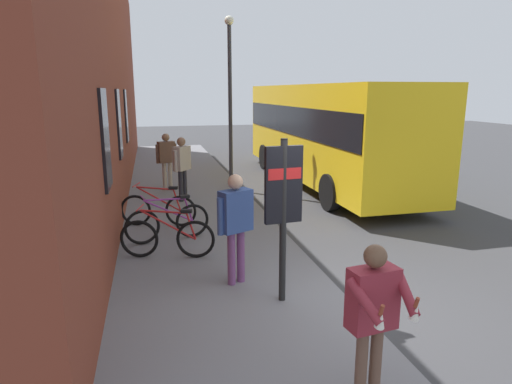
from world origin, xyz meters
TOP-DOWN VIEW (x-y plane):
  - ground at (6.00, -1.00)m, footprint 60.00×60.00m
  - sidewalk_pavement at (8.00, 1.75)m, footprint 24.00×3.50m
  - station_facade at (8.99, 3.80)m, footprint 22.00×0.65m
  - bicycle_nearest_sign at (2.51, 2.56)m, footprint 0.61×1.73m
  - bicycle_by_door at (3.49, 2.51)m, footprint 0.56×1.74m
  - bicycle_beside_lamp at (4.58, 2.68)m, footprint 0.66×1.71m
  - transit_info_sign at (0.38, 0.99)m, footprint 0.14×0.56m
  - city_bus at (8.69, -3.00)m, footprint 10.52×2.72m
  - pedestrian_by_facade at (1.13, 1.54)m, footprint 0.45×0.62m
  - pedestrian_near_bus at (8.42, 2.32)m, footprint 0.39×0.64m
  - pedestrian_crossing_street at (6.86, 1.96)m, footprint 0.56×0.53m
  - tourist_with_hotdogs at (-1.95, 0.80)m, footprint 0.61×0.63m
  - street_lamp at (8.41, 0.30)m, footprint 0.28×0.28m

SIDE VIEW (x-z plane):
  - ground at x=6.00m, z-range 0.00..0.00m
  - sidewalk_pavement at x=8.00m, z-range 0.00..0.12m
  - bicycle_nearest_sign at x=2.51m, z-range 0.02..1.00m
  - bicycle_by_door at x=3.49m, z-range 0.02..1.00m
  - bicycle_beside_lamp at x=4.58m, z-range 0.02..1.00m
  - tourist_with_hotdogs at x=-1.95m, z-range 0.31..1.97m
  - pedestrian_near_bus at x=8.42m, z-range 0.31..2.08m
  - pedestrian_by_facade at x=1.13m, z-range 0.32..2.11m
  - pedestrian_crossing_street at x=6.86m, z-range 0.32..2.11m
  - transit_info_sign at x=0.38m, z-range 0.52..2.92m
  - city_bus at x=8.69m, z-range 0.24..3.59m
  - street_lamp at x=8.41m, z-range 0.60..5.84m
  - station_facade at x=8.99m, z-range 0.00..7.54m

